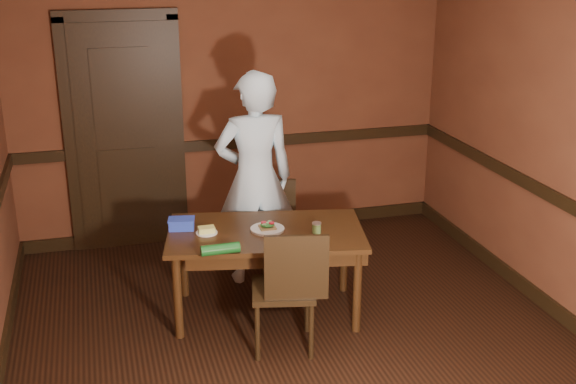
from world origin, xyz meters
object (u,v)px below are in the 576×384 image
sauce_jar (317,228)px  food_tub (182,224)px  chair_near (283,287)px  person (255,179)px  dining_table (266,272)px  chair_far (283,232)px  cheese_saucer (207,231)px  sandwich_plate (267,228)px

sauce_jar → food_tub: same height
chair_near → sauce_jar: size_ratio=11.28×
person → sauce_jar: size_ratio=21.92×
sauce_jar → dining_table: bearing=158.0°
chair_far → chair_near: chair_near is taller
dining_table → chair_near: bearing=-78.9°
sauce_jar → cheese_saucer: (-0.78, 0.20, -0.02)m
person → food_tub: bearing=32.4°
chair_far → food_tub: chair_far is taller
sandwich_plate → sauce_jar: sauce_jar is taller
person → food_tub: 0.79m
sandwich_plate → sauce_jar: bearing=-23.3°
chair_far → sandwich_plate: (-0.26, -0.54, 0.28)m
dining_table → chair_far: (0.28, 0.54, 0.08)m
sauce_jar → chair_far: bearing=96.1°
person → chair_far: bearing=164.1°
food_tub → sauce_jar: bearing=-9.0°
dining_table → sauce_jar: (0.35, -0.14, 0.38)m
dining_table → chair_far: chair_far is taller
dining_table → person: person is taller
chair_far → person: 0.52m
sandwich_plate → cheese_saucer: (-0.44, 0.06, 0.00)m
sauce_jar → sandwich_plate: bearing=156.7°
chair_near → sauce_jar: bearing=-122.1°
dining_table → sauce_jar: sauce_jar is taller
sandwich_plate → sauce_jar: 0.37m
person → cheese_saucer: bearing=48.3°
sauce_jar → cheese_saucer: bearing=165.3°
sauce_jar → food_tub: 1.00m
cheese_saucer → food_tub: (-0.16, 0.13, 0.02)m
cheese_saucer → chair_near: bearing=-52.8°
chair_near → food_tub: size_ratio=4.23×
chair_far → sauce_jar: 0.75m
chair_near → food_tub: 0.95m
chair_far → sandwich_plate: size_ratio=3.29×
chair_far → sauce_jar: bearing=-69.9°
dining_table → sandwich_plate: (0.01, 0.00, 0.36)m
dining_table → sandwich_plate: 0.36m
chair_near → sandwich_plate: bearing=-79.4°
sauce_jar → cheese_saucer: 0.80m
sandwich_plate → sauce_jar: size_ratio=3.13×
dining_table → chair_near: chair_near is taller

